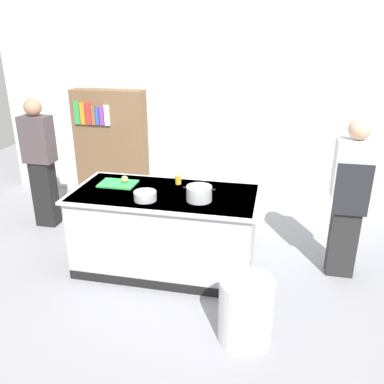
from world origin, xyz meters
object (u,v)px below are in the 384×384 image
object	(u,v)px
bookshelf	(111,146)
onion	(125,179)
mixing_bowl	(145,196)
person_chef	(349,196)
trash_bin	(246,310)
stock_pot	(199,193)
juice_cup	(178,180)
person_guest	(40,161)

from	to	relation	value
bookshelf	onion	bearing A→B (deg)	-62.40
mixing_bowl	person_chef	world-z (taller)	person_chef
person_chef	bookshelf	xyz separation A→B (m)	(-3.25, 1.52, -0.06)
trash_bin	mixing_bowl	bearing A→B (deg)	146.26
stock_pot	bookshelf	size ratio (longest dim) A/B	0.19
mixing_bowl	trash_bin	xyz separation A→B (m)	(1.10, -0.74, -0.65)
juice_cup	bookshelf	bearing A→B (deg)	133.59
bookshelf	person_guest	bearing A→B (deg)	-115.63
mixing_bowl	person_guest	xyz separation A→B (m)	(-1.75, 0.95, -0.03)
onion	trash_bin	xyz separation A→B (m)	(1.47, -1.12, -0.67)
onion	person_chef	distance (m)	2.39
mixing_bowl	bookshelf	size ratio (longest dim) A/B	0.14
juice_cup	trash_bin	xyz separation A→B (m)	(0.89, -1.26, -0.66)
trash_bin	bookshelf	xyz separation A→B (m)	(-2.33, 2.77, 0.56)
onion	person_guest	size ratio (longest dim) A/B	0.05
mixing_bowl	juice_cup	xyz separation A→B (m)	(0.21, 0.52, 0.00)
mixing_bowl	person_chef	bearing A→B (deg)	14.28
person_chef	trash_bin	bearing A→B (deg)	154.86
stock_pot	person_guest	xyz separation A→B (m)	(-2.28, 0.84, -0.06)
onion	juice_cup	distance (m)	0.59
stock_pot	mixing_bowl	size ratio (longest dim) A/B	1.41
stock_pot	person_chef	xyz separation A→B (m)	(1.49, 0.41, -0.06)
person_guest	trash_bin	bearing A→B (deg)	72.20
person_chef	bookshelf	bearing A→B (deg)	76.08
juice_cup	bookshelf	distance (m)	2.09
mixing_bowl	person_guest	size ratio (longest dim) A/B	0.13
person_chef	bookshelf	size ratio (longest dim) A/B	1.01
juice_cup	person_guest	world-z (taller)	person_guest
mixing_bowl	person_guest	world-z (taller)	person_guest
mixing_bowl	bookshelf	xyz separation A→B (m)	(-1.23, 2.04, -0.09)
juice_cup	person_guest	bearing A→B (deg)	167.82
trash_bin	person_chef	distance (m)	1.67
juice_cup	person_chef	bearing A→B (deg)	-0.23
juice_cup	trash_bin	distance (m)	1.68
onion	juice_cup	size ratio (longest dim) A/B	0.78
onion	juice_cup	bearing A→B (deg)	13.20
juice_cup	trash_bin	world-z (taller)	juice_cup
onion	stock_pot	distance (m)	0.94
stock_pot	trash_bin	size ratio (longest dim) A/B	0.56
trash_bin	person_chef	world-z (taller)	person_chef
person_guest	mixing_bowl	bearing A→B (deg)	74.34
stock_pot	person_guest	distance (m)	2.43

